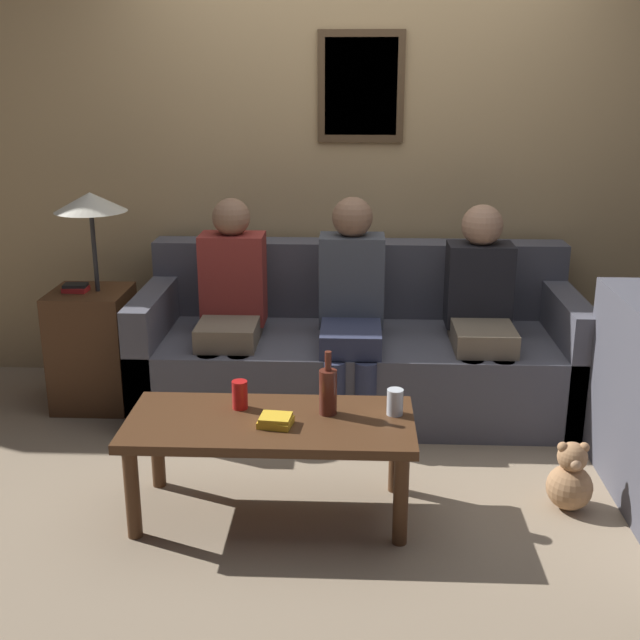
{
  "coord_description": "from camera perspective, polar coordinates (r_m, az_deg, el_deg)",
  "views": [
    {
      "loc": [
        -0.02,
        -3.63,
        1.8
      ],
      "look_at": [
        -0.18,
        -0.08,
        0.68
      ],
      "focal_mm": 45.0,
      "sensor_mm": 36.0,
      "label": 1
    }
  ],
  "objects": [
    {
      "name": "teddy_bear",
      "position": [
        3.62,
        17.36,
        -10.79
      ],
      "size": [
        0.2,
        0.2,
        0.31
      ],
      "color": "#A87A51",
      "rests_on": "ground_plane"
    },
    {
      "name": "person_right",
      "position": [
        4.25,
        11.38,
        1.01
      ],
      "size": [
        0.34,
        0.6,
        1.13
      ],
      "color": "#756651",
      "rests_on": "ground_plane"
    },
    {
      "name": "wine_bottle",
      "position": [
        3.31,
        0.57,
        -5.03
      ],
      "size": [
        0.07,
        0.07,
        0.27
      ],
      "color": "#562319",
      "rests_on": "coffee_table"
    },
    {
      "name": "side_table_with_lamp",
      "position": [
        4.55,
        -15.83,
        -0.82
      ],
      "size": [
        0.44,
        0.41,
        1.18
      ],
      "color": "#4C2D19",
      "rests_on": "ground_plane"
    },
    {
      "name": "soda_can",
      "position": [
        3.39,
        -5.72,
        -5.31
      ],
      "size": [
        0.07,
        0.07,
        0.12
      ],
      "color": "red",
      "rests_on": "coffee_table"
    },
    {
      "name": "person_middle",
      "position": [
        4.17,
        2.24,
        1.23
      ],
      "size": [
        0.34,
        0.62,
        1.17
      ],
      "color": "#2D334C",
      "rests_on": "ground_plane"
    },
    {
      "name": "couch_main",
      "position": [
        4.44,
        2.68,
        -2.32
      ],
      "size": [
        2.34,
        0.92,
        0.86
      ],
      "color": "#4C4C56",
      "rests_on": "ground_plane"
    },
    {
      "name": "book_stack",
      "position": [
        3.24,
        -3.17,
        -7.16
      ],
      "size": [
        0.15,
        0.13,
        0.04
      ],
      "color": "gold",
      "rests_on": "coffee_table"
    },
    {
      "name": "person_left",
      "position": [
        4.25,
        -6.36,
        1.35
      ],
      "size": [
        0.34,
        0.57,
        1.15
      ],
      "color": "#756651",
      "rests_on": "ground_plane"
    },
    {
      "name": "drinking_glass",
      "position": [
        3.33,
        5.35,
        -5.82
      ],
      "size": [
        0.07,
        0.07,
        0.11
      ],
      "color": "silver",
      "rests_on": "coffee_table"
    },
    {
      "name": "wall_back",
      "position": [
        4.69,
        2.85,
        11.39
      ],
      "size": [
        9.0,
        0.08,
        2.6
      ],
      "color": "tan",
      "rests_on": "ground_plane"
    },
    {
      "name": "ground_plane",
      "position": [
        4.05,
        2.62,
        -8.9
      ],
      "size": [
        16.0,
        16.0,
        0.0
      ],
      "primitive_type": "plane",
      "color": "gray"
    },
    {
      "name": "coffee_table",
      "position": [
        3.33,
        -3.56,
        -7.99
      ],
      "size": [
        1.18,
        0.53,
        0.43
      ],
      "color": "#4C2D19",
      "rests_on": "ground_plane"
    }
  ]
}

